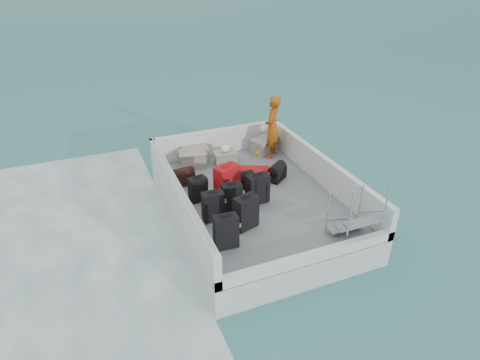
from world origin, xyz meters
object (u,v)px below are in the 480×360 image
object	(u,v)px
suitcase_4	(232,197)
passenger	(272,127)
crate_0	(193,160)
suitcase_1	(213,207)
crate_1	(195,154)
crate_2	(225,158)
suitcase_8	(255,175)
suitcase_7	(258,189)
suitcase_5	(227,181)
suitcase_2	(198,189)
crate_3	(264,146)
suitcase_3	(246,213)
suitcase_0	(226,232)

from	to	relation	value
suitcase_4	passenger	distance (m)	2.89
crate_0	suitcase_1	bearing A→B (deg)	-96.87
crate_1	crate_2	size ratio (longest dim) A/B	1.22
suitcase_8	suitcase_7	bearing A→B (deg)	-175.96
suitcase_7	suitcase_5	bearing A→B (deg)	131.85
suitcase_2	crate_1	bearing A→B (deg)	65.55
crate_0	crate_3	world-z (taller)	crate_3
suitcase_2	crate_3	distance (m)	2.94
suitcase_1	suitcase_7	bearing A→B (deg)	17.27
suitcase_8	passenger	bearing A→B (deg)	-16.78
suitcase_2	crate_2	xyz separation A→B (m)	(1.18, 1.45, -0.12)
suitcase_3	crate_0	bearing A→B (deg)	77.43
suitcase_4	crate_1	xyz separation A→B (m)	(-0.05, 2.54, -0.11)
crate_2	suitcase_4	bearing A→B (deg)	-106.80
suitcase_3	crate_2	bearing A→B (deg)	61.00
crate_1	suitcase_7	bearing A→B (deg)	-74.75
suitcase_2	passenger	world-z (taller)	passenger
suitcase_1	suitcase_2	world-z (taller)	suitcase_1
crate_1	suitcase_1	bearing A→B (deg)	-99.19
crate_1	suitcase_8	bearing A→B (deg)	-55.93
suitcase_2	crate_0	world-z (taller)	suitcase_2
suitcase_7	crate_3	distance (m)	2.57
suitcase_3	passenger	world-z (taller)	passenger
suitcase_1	crate_2	xyz separation A→B (m)	(1.12, 2.29, -0.16)
suitcase_3	crate_2	world-z (taller)	suitcase_3
suitcase_3	crate_0	xyz separation A→B (m)	(-0.21, 2.97, -0.16)
suitcase_5	suitcase_4	bearing A→B (deg)	-121.53
crate_2	passenger	bearing A→B (deg)	-0.14
suitcase_1	suitcase_5	bearing A→B (deg)	55.62
suitcase_0	crate_2	size ratio (longest dim) A/B	1.29
suitcase_4	suitcase_7	xyz separation A→B (m)	(0.63, 0.07, 0.03)
suitcase_4	crate_0	distance (m)	2.28
suitcase_4	suitcase_7	world-z (taller)	suitcase_7
passenger	crate_3	bearing A→B (deg)	-115.85
suitcase_2	suitcase_8	world-z (taller)	suitcase_2
crate_0	crate_3	bearing A→B (deg)	1.77
suitcase_5	crate_2	bearing A→B (deg)	50.27
crate_0	suitcase_3	bearing A→B (deg)	-85.91
suitcase_7	suitcase_8	world-z (taller)	suitcase_7
suitcase_1	crate_1	world-z (taller)	suitcase_1
suitcase_5	suitcase_7	bearing A→B (deg)	-64.92
suitcase_3	crate_1	world-z (taller)	suitcase_3
suitcase_0	crate_0	bearing A→B (deg)	87.63
suitcase_7	suitcase_2	bearing A→B (deg)	150.61
suitcase_7	crate_1	distance (m)	2.56
crate_0	suitcase_2	bearing A→B (deg)	-102.27
suitcase_2	suitcase_5	world-z (taller)	suitcase_5
suitcase_5	crate_1	xyz separation A→B (m)	(-0.16, 1.97, -0.18)
suitcase_5	crate_0	xyz separation A→B (m)	(-0.30, 1.69, -0.18)
suitcase_1	suitcase_2	xyz separation A→B (m)	(-0.06, 0.84, -0.04)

